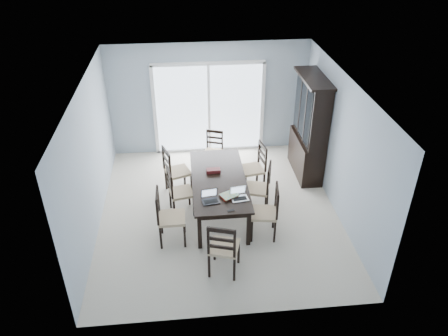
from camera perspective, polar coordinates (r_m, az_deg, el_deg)
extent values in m
plane|color=beige|center=(8.52, -0.66, -5.66)|extent=(5.00, 5.00, 0.00)
plane|color=white|center=(7.25, -0.78, 10.96)|extent=(5.00, 5.00, 0.00)
cube|color=#96A5B3|center=(10.04, -2.01, 8.99)|extent=(4.50, 0.02, 2.60)
cube|color=#96A5B3|center=(7.95, -17.08, 1.09)|extent=(0.02, 5.00, 2.60)
cube|color=#96A5B3|center=(8.28, 15.01, 2.68)|extent=(0.02, 5.00, 2.60)
cube|color=gray|center=(11.52, -2.23, 4.67)|extent=(4.50, 2.00, 0.10)
cube|color=#99999E|center=(12.18, -2.61, 9.31)|extent=(4.50, 0.06, 1.10)
cube|color=black|center=(8.10, -0.69, -1.53)|extent=(1.00, 2.20, 0.04)
cube|color=black|center=(8.13, -0.68, -1.89)|extent=(0.88, 2.08, 0.10)
cube|color=black|center=(7.50, -3.20, -8.33)|extent=(0.07, 0.07, 0.69)
cube|color=black|center=(7.56, 3.22, -7.92)|extent=(0.07, 0.07, 0.69)
cube|color=black|center=(9.13, -3.86, -0.30)|extent=(0.07, 0.07, 0.69)
cube|color=black|center=(9.18, 1.38, -0.02)|extent=(0.07, 0.07, 0.69)
cube|color=black|center=(9.65, 10.62, 1.65)|extent=(0.45, 1.30, 0.85)
cube|color=black|center=(9.18, 11.45, 7.48)|extent=(0.38, 1.30, 1.30)
cube|color=black|center=(8.93, 11.72, 11.44)|extent=(0.50, 1.38, 0.05)
cube|color=black|center=(8.76, 10.96, 6.34)|extent=(0.02, 0.36, 1.18)
cube|color=black|center=(9.13, 10.27, 7.46)|extent=(0.02, 0.36, 1.18)
cube|color=black|center=(9.50, 9.63, 8.50)|extent=(0.02, 0.36, 1.18)
cube|color=silver|center=(10.12, -1.97, 7.64)|extent=(2.40, 0.02, 2.10)
cube|color=white|center=(9.72, -2.08, 13.49)|extent=(2.52, 0.05, 0.08)
cube|color=white|center=(10.11, -1.97, 7.60)|extent=(0.06, 0.05, 2.10)
cube|color=white|center=(10.57, -1.87, 2.51)|extent=(2.52, 0.05, 0.05)
cube|color=black|center=(7.94, -8.17, -7.12)|extent=(0.04, 0.04, 0.46)
cube|color=black|center=(7.62, -8.25, -9.03)|extent=(0.04, 0.04, 0.46)
cube|color=black|center=(7.92, -5.21, -6.99)|extent=(0.04, 0.04, 0.46)
cube|color=black|center=(7.60, -5.15, -8.89)|extent=(0.04, 0.04, 0.46)
cube|color=tan|center=(7.61, -6.82, -6.49)|extent=(0.45, 0.45, 0.05)
cube|color=black|center=(8.54, -7.02, -4.03)|extent=(0.04, 0.04, 0.43)
cube|color=black|center=(8.24, -6.51, -5.49)|extent=(0.04, 0.04, 0.43)
cube|color=black|center=(8.59, -4.56, -3.61)|extent=(0.04, 0.04, 0.43)
cube|color=black|center=(8.30, -3.95, -5.05)|extent=(0.04, 0.04, 0.43)
cube|color=tan|center=(8.28, -5.60, -3.20)|extent=(0.49, 0.49, 0.05)
cube|color=black|center=(9.09, -7.59, -1.53)|extent=(0.05, 0.05, 0.46)
cube|color=black|center=(8.76, -6.75, -2.85)|extent=(0.05, 0.05, 0.46)
cube|color=black|center=(9.19, -5.19, -0.95)|extent=(0.05, 0.05, 0.46)
cube|color=black|center=(8.87, -4.27, -2.24)|extent=(0.05, 0.05, 0.46)
cube|color=tan|center=(8.84, -6.04, -0.49)|extent=(0.57, 0.57, 0.05)
cube|color=black|center=(7.72, 6.63, -8.30)|extent=(0.04, 0.04, 0.45)
cube|color=black|center=(8.03, 6.47, -6.48)|extent=(0.04, 0.04, 0.45)
cube|color=black|center=(7.70, 3.65, -8.26)|extent=(0.04, 0.04, 0.45)
cube|color=black|center=(8.01, 3.61, -6.44)|extent=(0.04, 0.04, 0.45)
cube|color=tan|center=(7.71, 5.18, -5.90)|extent=(0.50, 0.50, 0.05)
cube|color=black|center=(8.29, 5.44, -5.04)|extent=(0.05, 0.05, 0.45)
cube|color=black|center=(8.62, 5.72, -3.50)|extent=(0.05, 0.05, 0.45)
cube|color=black|center=(8.33, 2.72, -4.75)|extent=(0.05, 0.05, 0.45)
cube|color=black|center=(8.65, 3.11, -3.22)|extent=(0.05, 0.05, 0.45)
cube|color=tan|center=(8.32, 4.31, -2.71)|extent=(0.54, 0.54, 0.05)
cube|color=black|center=(8.94, 5.23, -2.00)|extent=(0.04, 0.04, 0.45)
cube|color=black|center=(9.25, 4.35, -0.69)|extent=(0.04, 0.04, 0.45)
cube|color=black|center=(8.82, 2.80, -2.41)|extent=(0.04, 0.04, 0.45)
cube|color=black|center=(9.14, 1.99, -1.07)|extent=(0.04, 0.04, 0.45)
cube|color=tan|center=(8.90, 3.64, -0.17)|extent=(0.52, 0.52, 0.05)
cube|color=black|center=(7.05, -1.95, -12.68)|extent=(0.05, 0.05, 0.46)
cube|color=black|center=(7.00, 1.37, -13.13)|extent=(0.05, 0.05, 0.46)
cube|color=black|center=(7.34, -1.23, -10.53)|extent=(0.05, 0.05, 0.46)
cube|color=black|center=(7.29, 1.93, -10.93)|extent=(0.05, 0.05, 0.46)
cube|color=tan|center=(6.99, 0.03, -10.28)|extent=(0.56, 0.56, 0.05)
cube|color=black|center=(9.82, -0.23, 1.25)|extent=(0.04, 0.04, 0.39)
cube|color=black|center=(9.90, -2.17, 1.49)|extent=(0.04, 0.04, 0.39)
cube|color=black|center=(9.54, -0.73, 0.24)|extent=(0.04, 0.04, 0.39)
cube|color=black|center=(9.62, -2.72, 0.49)|extent=(0.04, 0.04, 0.39)
cube|color=tan|center=(9.61, -1.48, 1.99)|extent=(0.49, 0.49, 0.05)
cube|color=black|center=(7.49, -1.74, -4.38)|extent=(0.32, 0.24, 0.02)
cube|color=silver|center=(7.43, -1.76, -3.75)|extent=(0.26, 0.07, 0.15)
cube|color=silver|center=(7.55, 2.06, -4.01)|extent=(0.32, 0.24, 0.02)
cube|color=silver|center=(7.49, 2.07, -3.39)|extent=(0.26, 0.07, 0.15)
cube|color=maroon|center=(7.60, 0.62, -3.68)|extent=(0.32, 0.28, 0.03)
cube|color=gold|center=(7.58, 0.70, -3.53)|extent=(0.36, 0.33, 0.01)
cube|color=black|center=(7.28, 0.91, -5.58)|extent=(0.12, 0.08, 0.01)
cube|color=#490E1A|center=(8.27, -1.40, -0.34)|extent=(0.27, 0.14, 0.07)
cube|color=maroon|center=(11.24, -6.27, 6.32)|extent=(1.79, 1.64, 0.79)
cube|color=gray|center=(11.06, -6.40, 8.30)|extent=(1.84, 1.70, 0.05)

